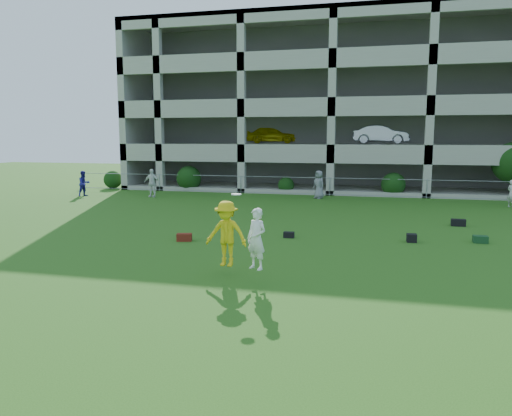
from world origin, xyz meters
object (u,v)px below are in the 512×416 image
(bystander_a, at_px, (84,184))
(parking_garage, at_px, (342,109))
(bystander_c, at_px, (319,185))
(crate_d, at_px, (412,238))
(bystander_e, at_px, (512,194))
(frisbee_contest, at_px, (232,235))
(bystander_b, at_px, (152,183))

(bystander_a, relative_size, parking_garage, 0.05)
(bystander_c, bearing_deg, crate_d, -28.99)
(crate_d, bearing_deg, bystander_c, 112.05)
(bystander_c, distance_m, parking_garage, 11.57)
(bystander_a, height_order, bystander_e, bystander_a)
(parking_garage, bearing_deg, bystander_e, -49.30)
(crate_d, bearing_deg, bystander_e, 61.53)
(crate_d, xyz_separation_m, frisbee_contest, (-5.08, -5.93, 1.03))
(bystander_e, distance_m, parking_garage, 16.39)
(bystander_c, bearing_deg, bystander_b, -131.13)
(bystander_b, xyz_separation_m, frisbee_contest, (10.18, -16.15, 0.29))
(bystander_b, relative_size, parking_garage, 0.06)
(bystander_e, height_order, crate_d, bystander_e)
(bystander_b, bearing_deg, bystander_a, -174.60)
(frisbee_contest, xyz_separation_m, parking_garage, (0.72, 28.32, 4.83))
(bystander_b, height_order, crate_d, bystander_b)
(bystander_b, distance_m, bystander_e, 21.03)
(bystander_c, bearing_deg, frisbee_contest, -51.69)
(bystander_a, distance_m, parking_garage, 20.65)
(bystander_e, bearing_deg, frisbee_contest, 109.19)
(crate_d, height_order, parking_garage, parking_garage)
(crate_d, distance_m, parking_garage, 23.55)
(bystander_a, relative_size, bystander_b, 0.91)
(bystander_e, relative_size, frisbee_contest, 0.73)
(bystander_a, relative_size, bystander_c, 0.94)
(bystander_e, distance_m, crate_d, 12.10)
(bystander_b, distance_m, frisbee_contest, 19.10)
(bystander_a, bearing_deg, bystander_b, -55.85)
(bystander_a, xyz_separation_m, crate_d, (19.70, -9.58, -0.66))
(crate_d, xyz_separation_m, parking_garage, (-4.36, 22.39, 5.86))
(bystander_a, xyz_separation_m, bystander_c, (14.83, 2.46, 0.05))
(bystander_e, relative_size, parking_garage, 0.05)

